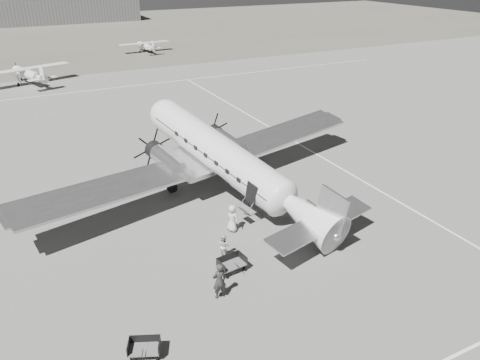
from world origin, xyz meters
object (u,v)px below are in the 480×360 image
(light_plane_left, at_px, (29,76))
(ramp_agent, at_px, (224,246))
(baggage_cart_far, at_px, (144,349))
(dc3_airliner, at_px, (227,162))
(passenger, at_px, (232,218))
(baggage_cart_near, at_px, (232,264))
(light_plane_right, at_px, (146,47))
(hangar_main, at_px, (58,9))
(ground_crew, at_px, (219,281))

(light_plane_left, distance_m, ramp_agent, 50.01)
(baggage_cart_far, xyz_separation_m, ramp_agent, (6.31, 5.31, 0.33))
(dc3_airliner, distance_m, passenger, 5.10)
(baggage_cart_near, xyz_separation_m, passenger, (1.89, 3.84, 0.46))
(light_plane_right, distance_m, baggage_cart_near, 69.68)
(hangar_main, xyz_separation_m, baggage_cart_far, (-13.36, -127.88, -2.89))
(baggage_cart_near, bearing_deg, ramp_agent, 74.54)
(dc3_airliner, xyz_separation_m, baggage_cart_near, (-3.65, -8.24, -2.34))
(hangar_main, bearing_deg, baggage_cart_near, -93.35)
(dc3_airliner, distance_m, light_plane_left, 43.99)
(baggage_cart_near, xyz_separation_m, ground_crew, (-1.53, -1.70, 0.57))
(light_plane_left, xyz_separation_m, light_plane_right, (21.51, 16.92, -0.27))
(dc3_airliner, relative_size, ramp_agent, 19.86)
(dc3_airliner, bearing_deg, light_plane_left, 88.72)
(dc3_airliner, xyz_separation_m, baggage_cart_far, (-9.75, -12.06, -2.38))
(hangar_main, distance_m, dc3_airliner, 115.88)
(dc3_airliner, height_order, ground_crew, dc3_airliner)
(dc3_airliner, relative_size, baggage_cart_far, 20.24)
(ramp_agent, xyz_separation_m, passenger, (1.67, 2.35, 0.17))
(light_plane_left, distance_m, passenger, 47.93)
(ground_crew, height_order, passenger, ground_crew)
(light_plane_right, xyz_separation_m, baggage_cart_near, (-15.26, -67.99, -0.54))
(baggage_cart_near, bearing_deg, light_plane_left, 89.96)
(ground_crew, xyz_separation_m, passenger, (3.42, 5.54, -0.10))
(hangar_main, relative_size, light_plane_right, 4.40)
(baggage_cart_near, distance_m, baggage_cart_far, 7.19)
(baggage_cart_near, distance_m, ground_crew, 2.35)
(baggage_cart_near, relative_size, ground_crew, 0.78)
(dc3_airliner, bearing_deg, passenger, -126.16)
(light_plane_left, bearing_deg, hangar_main, 61.07)
(light_plane_left, height_order, ground_crew, light_plane_left)
(hangar_main, distance_m, light_plane_right, 56.68)
(baggage_cart_near, bearing_deg, baggage_cart_far, -154.94)
(hangar_main, xyz_separation_m, light_plane_left, (-13.52, -72.99, -2.04))
(hangar_main, height_order, dc3_airliner, hangar_main)
(ramp_agent, relative_size, passenger, 0.81)
(baggage_cart_far, bearing_deg, light_plane_left, 113.71)
(light_plane_left, distance_m, baggage_cart_near, 51.46)
(baggage_cart_far, distance_m, ground_crew, 5.07)
(ramp_agent, height_order, passenger, passenger)
(baggage_cart_near, xyz_separation_m, ramp_agent, (0.22, 1.49, 0.29))
(light_plane_right, bearing_deg, hangar_main, 92.78)
(baggage_cart_far, bearing_deg, passenger, 67.38)
(light_plane_right, height_order, baggage_cart_far, light_plane_right)
(light_plane_right, distance_m, baggage_cart_far, 74.92)
(ramp_agent, bearing_deg, hangar_main, -14.55)
(dc3_airliner, height_order, baggage_cart_far, dc3_airliner)
(baggage_cart_near, relative_size, passenger, 0.87)
(light_plane_left, distance_m, baggage_cart_far, 54.90)
(hangar_main, bearing_deg, passenger, -92.56)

